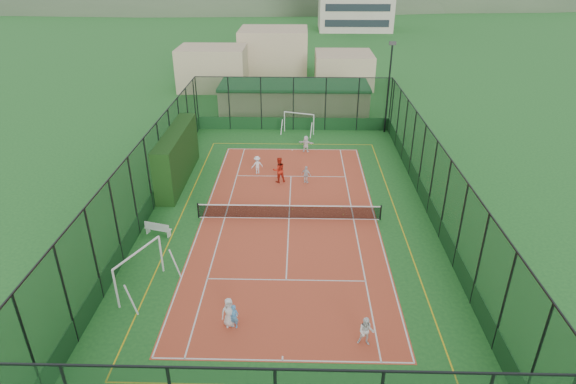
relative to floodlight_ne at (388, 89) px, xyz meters
The scene contains 19 objects.
ground 19.15m from the floodlight_ne, 117.39° to the right, with size 300.00×300.00×0.00m, color #1F5B24.
court_slab 19.14m from the floodlight_ne, 117.39° to the right, with size 11.17×23.97×0.01m, color #CA492C.
tennis_net 19.04m from the floodlight_ne, 117.39° to the right, with size 11.67×0.12×1.06m, color black, non-canonical shape.
perimeter_fence 18.77m from the floodlight_ne, 117.39° to the right, with size 18.12×34.12×5.00m, color #113416, non-canonical shape.
floodlight_ne is the anchor object (origin of this frame).
clubhouse 10.47m from the floodlight_ne, 147.88° to the left, with size 15.20×7.20×3.15m, color tan, non-canonical shape.
distant_hills 133.74m from the floodlight_ne, 93.69° to the left, with size 200.00×60.00×24.00m, color #384C33, non-canonical shape.
hedge_left 20.26m from the floodlight_ne, 147.05° to the right, with size 1.29×8.62×3.77m, color black.
white_bench 25.17m from the floodlight_ne, 131.19° to the right, with size 1.64×0.45×0.92m, color white, non-canonical shape.
futsal_goal_near 28.80m from the floodlight_ne, 123.64° to the right, with size 0.98×3.37×2.17m, color white, non-canonical shape.
futsal_goal_far 8.68m from the floodlight_ne, behind, with size 2.95×0.86×1.90m, color white, non-canonical shape.
child_near_left 28.83m from the floodlight_ne, 112.75° to the right, with size 0.72×0.47×1.47m, color white.
child_near_mid 28.87m from the floodlight_ne, 112.23° to the right, with size 0.43×0.29×1.19m, color #52A5E8.
child_near_right 28.12m from the floodlight_ne, 100.41° to the right, with size 0.69×0.54×1.41m, color white.
child_far_left 15.20m from the floodlight_ne, 139.08° to the right, with size 0.90×0.52×1.40m, color white.
child_far_right 13.99m from the floodlight_ne, 123.43° to the right, with size 0.77×0.32×1.32m, color silver.
child_far_back 9.69m from the floodlight_ne, 145.10° to the right, with size 1.31×0.42×1.42m, color white.
coach 14.97m from the floodlight_ne, 130.32° to the right, with size 0.93×0.72×1.91m, color red.
tennis_balls 17.70m from the floodlight_ne, 117.83° to the right, with size 5.71×1.27×0.07m.
Camera 1 is at (0.60, -26.61, 15.34)m, focal length 30.00 mm.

